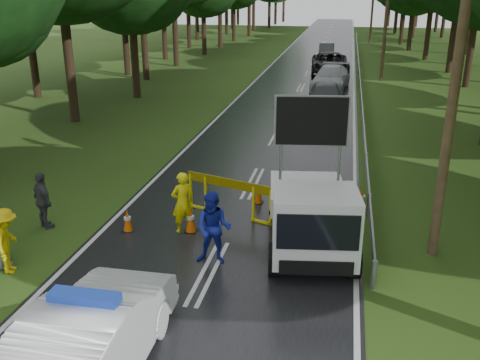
% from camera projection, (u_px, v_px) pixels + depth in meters
% --- Properties ---
extents(ground, '(160.00, 160.00, 0.00)m').
position_uv_depth(ground, '(208.00, 272.00, 12.34)').
color(ground, '#244112').
rests_on(ground, ground).
extents(road, '(7.00, 140.00, 0.02)m').
position_uv_depth(road, '(308.00, 74.00, 39.98)').
color(road, black).
rests_on(road, ground).
extents(guardrail, '(0.12, 60.06, 0.70)m').
position_uv_depth(guardrail, '(359.00, 69.00, 38.82)').
color(guardrail, gray).
rests_on(guardrail, ground).
extents(utility_pole_near, '(1.40, 0.24, 10.00)m').
position_uv_depth(utility_pole_near, '(461.00, 43.00, 11.50)').
color(utility_pole_near, '#402F1D').
rests_on(utility_pole_near, ground).
extents(utility_pole_mid, '(1.40, 0.24, 10.00)m').
position_uv_depth(utility_pole_mid, '(387.00, 4.00, 35.46)').
color(utility_pole_mid, '#402F1D').
rests_on(utility_pole_mid, ground).
extents(police_sedan, '(1.67, 4.66, 1.68)m').
position_uv_depth(police_sedan, '(89.00, 342.00, 8.72)').
color(police_sedan, white).
rests_on(police_sedan, ground).
extents(work_truck, '(2.60, 4.78, 3.63)m').
position_uv_depth(work_truck, '(311.00, 214.00, 13.07)').
color(work_truck, gray).
rests_on(work_truck, ground).
extents(barrier, '(2.62, 0.92, 1.13)m').
position_uv_depth(barrier, '(229.00, 188.00, 15.08)').
color(barrier, yellow).
rests_on(barrier, ground).
extents(officer, '(0.73, 0.71, 1.68)m').
position_uv_depth(officer, '(182.00, 202.00, 14.12)').
color(officer, yellow).
rests_on(officer, ground).
extents(civilian, '(0.87, 0.68, 1.78)m').
position_uv_depth(civilian, '(214.00, 228.00, 12.49)').
color(civilian, '#172298').
rests_on(civilian, ground).
extents(bystander_left, '(0.88, 1.14, 1.56)m').
position_uv_depth(bystander_left, '(7.00, 241.00, 12.13)').
color(bystander_left, '#DABD0B').
rests_on(bystander_left, ground).
extents(bystander_mid, '(0.99, 0.87, 1.60)m').
position_uv_depth(bystander_mid, '(43.00, 201.00, 14.35)').
color(bystander_mid, '#404248').
rests_on(bystander_mid, ground).
extents(queue_car_first, '(2.02, 4.48, 1.50)m').
position_uv_depth(queue_car_first, '(326.00, 96.00, 28.16)').
color(queue_car_first, '#42444A').
rests_on(queue_car_first, ground).
extents(queue_car_second, '(2.56, 5.22, 1.46)m').
position_uv_depth(queue_car_second, '(331.00, 78.00, 33.76)').
color(queue_car_second, '#A4A8AC').
rests_on(queue_car_second, ground).
extents(queue_car_third, '(3.04, 5.94, 1.61)m').
position_uv_depth(queue_car_third, '(330.00, 64.00, 39.32)').
color(queue_car_third, black).
rests_on(queue_car_third, ground).
extents(queue_car_fourth, '(1.51, 3.97, 1.29)m').
position_uv_depth(queue_car_fourth, '(327.00, 51.00, 48.51)').
color(queue_car_fourth, '#393B40').
rests_on(queue_car_fourth, ground).
extents(cone_center, '(0.34, 0.34, 0.72)m').
position_uv_depth(cone_center, '(190.00, 220.00, 14.25)').
color(cone_center, black).
rests_on(cone_center, ground).
extents(cone_far, '(0.31, 0.31, 0.65)m').
position_uv_depth(cone_far, '(259.00, 194.00, 16.15)').
color(cone_far, black).
rests_on(cone_far, ground).
extents(cone_left_mid, '(0.30, 0.30, 0.64)m').
position_uv_depth(cone_left_mid, '(128.00, 221.00, 14.30)').
color(cone_left_mid, black).
rests_on(cone_left_mid, ground).
extents(cone_right, '(0.34, 0.34, 0.73)m').
position_uv_depth(cone_right, '(361.00, 200.00, 15.59)').
color(cone_right, black).
rests_on(cone_right, ground).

